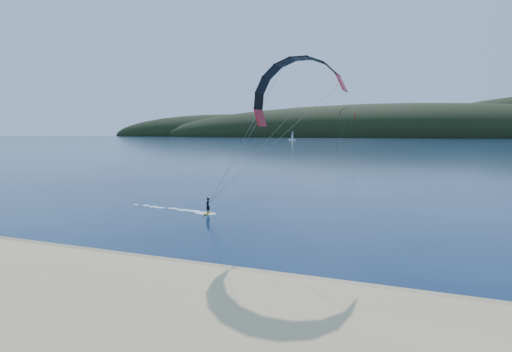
{
  "coord_description": "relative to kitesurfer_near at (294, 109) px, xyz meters",
  "views": [
    {
      "loc": [
        12.17,
        -16.25,
        7.91
      ],
      "look_at": [
        1.71,
        10.0,
        5.0
      ],
      "focal_mm": 29.74,
      "sensor_mm": 36.0,
      "label": 1
    }
  ],
  "objects": [
    {
      "name": "wet_sand",
      "position": [
        -2.42,
        -11.93,
        -9.67
      ],
      "size": [
        220.0,
        2.5,
        0.1
      ],
      "color": "#8C7951",
      "rests_on": "ground"
    },
    {
      "name": "headland",
      "position": [
        -1.79,
        728.85,
        -9.72
      ],
      "size": [
        1200.0,
        310.0,
        140.0
      ],
      "color": "black",
      "rests_on": "ground"
    },
    {
      "name": "kitesurfer_far",
      "position": [
        -26.02,
        176.47,
        5.93
      ],
      "size": [
        10.58,
        8.58,
        18.84
      ],
      "color": "gold",
      "rests_on": "ground"
    },
    {
      "name": "sailboat",
      "position": [
        -117.39,
        387.01,
        -8.98
      ],
      "size": [
        7.21,
        4.51,
        10.06
      ],
      "color": "white",
      "rests_on": "ground"
    },
    {
      "name": "kitesurfer_near",
      "position": [
        0.0,
        0.0,
        0.0
      ],
      "size": [
        24.98,
        6.48,
        14.56
      ],
      "color": "gold",
      "rests_on": "ground"
    },
    {
      "name": "ground",
      "position": [
        -2.42,
        -16.43,
        -9.72
      ],
      "size": [
        1800.0,
        1800.0,
        0.0
      ],
      "primitive_type": "plane",
      "color": "#08153A",
      "rests_on": "ground"
    }
  ]
}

